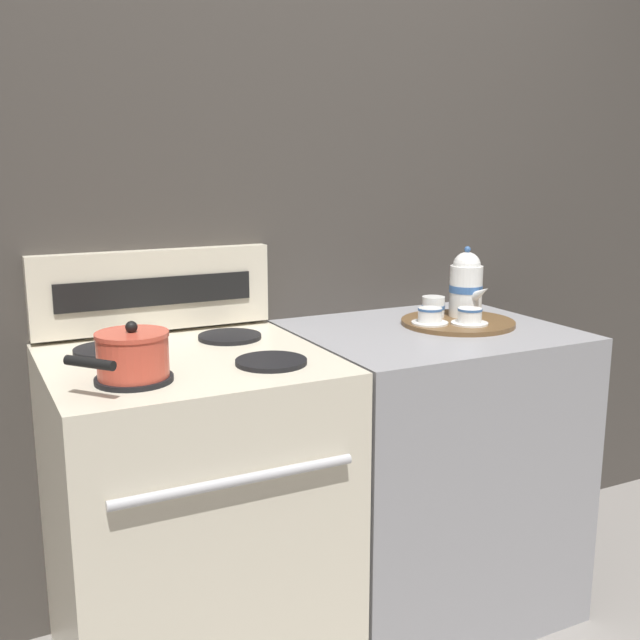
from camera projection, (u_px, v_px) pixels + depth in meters
name	position (u px, v px, depth m)	size (l,w,h in m)	color
ground_plane	(324.00, 627.00, 2.30)	(6.00, 6.00, 0.00)	gray
wall_back	(273.00, 258.00, 2.39)	(6.00, 0.05, 2.20)	#423D38
stove	(193.00, 518.00, 2.03)	(0.71, 0.71, 0.92)	beige
control_panel	(154.00, 290.00, 2.18)	(0.70, 0.05, 0.24)	beige
side_counter	(426.00, 468.00, 2.36)	(0.79, 0.68, 0.90)	#939399
saucepan	(132.00, 354.00, 1.71)	(0.24, 0.23, 0.13)	#D14C38
serving_tray	(458.00, 322.00, 2.33)	(0.35, 0.35, 0.01)	brown
teapot	(466.00, 285.00, 2.37)	(0.11, 0.17, 0.22)	white
teacup_left	(430.00, 316.00, 2.27)	(0.11, 0.11, 0.05)	white
teacup_right	(470.00, 316.00, 2.27)	(0.11, 0.11, 0.05)	white
creamer_jug	(433.00, 307.00, 2.37)	(0.07, 0.07, 0.07)	white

